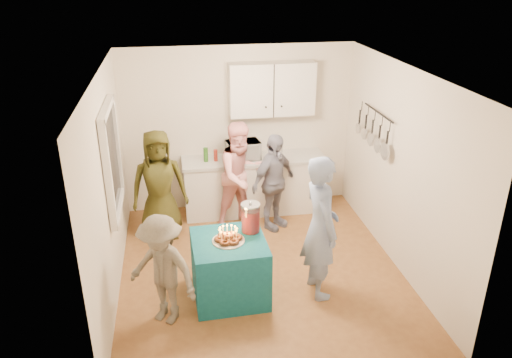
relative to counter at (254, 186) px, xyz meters
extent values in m
plane|color=brown|center=(-0.20, -1.70, -0.43)|extent=(4.00, 4.00, 0.00)
plane|color=white|center=(-0.20, -1.70, 2.17)|extent=(4.00, 4.00, 0.00)
plane|color=silver|center=(-0.20, 0.30, 0.87)|extent=(3.60, 3.60, 0.00)
plane|color=silver|center=(-2.00, -1.70, 0.87)|extent=(4.00, 4.00, 0.00)
plane|color=silver|center=(1.60, -1.70, 0.87)|extent=(4.00, 4.00, 0.00)
cube|color=black|center=(-1.97, -1.40, 1.12)|extent=(0.04, 1.00, 1.20)
cube|color=white|center=(0.00, 0.00, 0.00)|extent=(2.20, 0.58, 0.86)
cube|color=beige|center=(0.00, 0.00, 0.46)|extent=(2.24, 0.62, 0.05)
cube|color=white|center=(0.30, 0.15, 1.52)|extent=(1.30, 0.30, 0.80)
cube|color=black|center=(1.52, -1.00, 1.17)|extent=(0.12, 1.00, 0.60)
imported|color=white|center=(-0.17, 0.00, 0.62)|extent=(0.54, 0.40, 0.28)
cube|color=#0E5261|center=(-0.66, -2.17, -0.05)|extent=(0.87, 0.87, 0.76)
cylinder|color=red|center=(-0.38, -1.99, 0.50)|extent=(0.22, 0.22, 0.34)
imported|color=#8BA0CB|center=(0.41, -2.27, 0.46)|extent=(0.48, 0.68, 1.77)
imported|color=brown|center=(-1.46, -0.56, 0.38)|extent=(0.85, 0.62, 1.62)
imported|color=pink|center=(-0.26, -0.43, 0.39)|extent=(0.98, 0.89, 1.63)
imported|color=black|center=(0.19, -0.59, 0.31)|extent=(0.91, 0.82, 1.48)
imported|color=#5C554A|center=(-1.43, -2.50, 0.23)|extent=(0.97, 0.89, 1.31)
camera|label=1|loc=(-1.19, -7.15, 3.31)|focal=35.00mm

